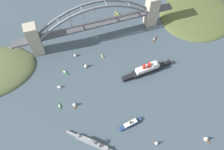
% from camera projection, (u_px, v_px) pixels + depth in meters
% --- Properties ---
extents(ground_plane, '(1400.00, 1400.00, 0.00)m').
position_uv_depth(ground_plane, '(96.00, 37.00, 393.45)').
color(ground_plane, '#3D4C56').
extents(harbor_arch_bridge, '(245.96, 16.21, 67.58)m').
position_uv_depth(harbor_arch_bridge, '(95.00, 24.00, 368.31)').
color(harbor_arch_bridge, '#ADA38E').
rests_on(harbor_arch_bridge, ground).
extents(headland_west_shore, '(126.14, 112.76, 16.07)m').
position_uv_depth(headland_west_shore, '(197.00, 15.00, 418.01)').
color(headland_west_shore, '#4C562D').
rests_on(headland_west_shore, ground).
extents(ocean_liner, '(76.56, 13.59, 19.84)m').
position_uv_depth(ocean_liner, '(147.00, 69.00, 354.88)').
color(ocean_liner, black).
rests_on(ocean_liner, ground).
extents(naval_cruiser, '(55.03, 49.48, 17.29)m').
position_uv_depth(naval_cruiser, '(92.00, 143.00, 303.97)').
color(naval_cruiser, gray).
rests_on(naval_cruiser, ground).
extents(harbor_ferry_steamer, '(31.91, 10.18, 8.06)m').
position_uv_depth(harbor_ferry_steamer, '(130.00, 124.00, 316.93)').
color(harbor_ferry_steamer, navy).
rests_on(harbor_ferry_steamer, ground).
extents(seaplane_taxiing_near_bridge, '(7.95, 11.39, 4.96)m').
position_uv_depth(seaplane_taxiing_near_bridge, '(117.00, 14.00, 415.52)').
color(seaplane_taxiing_near_bridge, '#B7B7B2').
rests_on(seaplane_taxiing_near_bridge, ground).
extents(small_boat_0, '(8.07, 10.74, 2.26)m').
position_uv_depth(small_boat_0, '(65.00, 72.00, 358.58)').
color(small_boat_0, '#2D6B3D').
rests_on(small_boat_0, ground).
extents(small_boat_1, '(2.67, 10.34, 1.93)m').
position_uv_depth(small_boat_1, '(59.00, 106.00, 331.47)').
color(small_boat_1, '#2D6B3D').
rests_on(small_boat_1, ground).
extents(small_boat_2, '(5.71, 6.48, 7.65)m').
position_uv_depth(small_boat_2, '(75.00, 54.00, 371.40)').
color(small_boat_2, brown).
rests_on(small_boat_2, ground).
extents(small_boat_3, '(6.93, 5.40, 7.17)m').
position_uv_depth(small_boat_3, '(59.00, 86.00, 343.89)').
color(small_boat_3, silver).
rests_on(small_boat_3, ground).
extents(small_boat_4, '(6.81, 9.45, 9.63)m').
position_uv_depth(small_boat_4, '(207.00, 138.00, 305.14)').
color(small_boat_4, brown).
rests_on(small_boat_4, ground).
extents(small_boat_5, '(6.36, 8.61, 9.58)m').
position_uv_depth(small_boat_5, '(86.00, 65.00, 360.70)').
color(small_boat_5, black).
rests_on(small_boat_5, ground).
extents(small_boat_6, '(2.29, 8.42, 1.96)m').
position_uv_depth(small_boat_6, '(102.00, 56.00, 373.29)').
color(small_boat_6, gold).
rests_on(small_boat_6, ground).
extents(small_boat_7, '(5.85, 9.38, 8.79)m').
position_uv_depth(small_boat_7, '(74.00, 104.00, 329.35)').
color(small_boat_7, brown).
rests_on(small_boat_7, ground).
extents(small_boat_9, '(6.17, 7.08, 7.95)m').
position_uv_depth(small_boat_9, '(157.00, 143.00, 303.26)').
color(small_boat_9, brown).
rests_on(small_boat_9, ground).
extents(small_boat_10, '(9.98, 8.16, 2.28)m').
position_uv_depth(small_boat_10, '(154.00, 39.00, 390.09)').
color(small_boat_10, brown).
rests_on(small_boat_10, ground).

